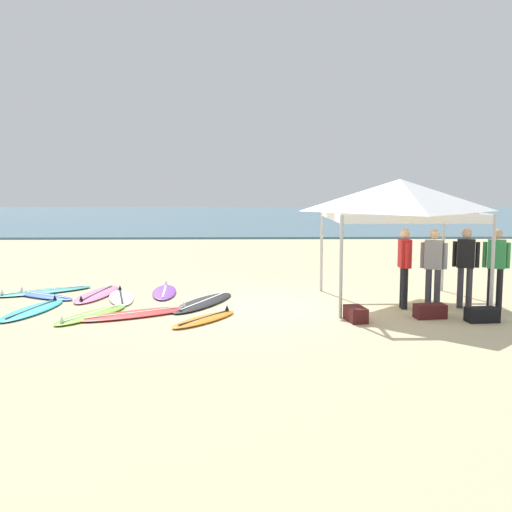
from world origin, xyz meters
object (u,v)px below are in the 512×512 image
object	(u,v)px
surfboard_black	(203,302)
surfboard_orange	(205,319)
surfboard_white	(121,297)
person_red	(404,262)
person_grey	(434,264)
surfboard_teal	(44,291)
surfboard_purple	(164,292)
gear_bag_near_tent	(482,315)
surfboard_red	(137,314)
person_green	(496,263)
surfboard_blue	(43,296)
canopy_tent	(400,196)
surfboard_cyan	(33,310)
gear_bag_on_sand	(356,314)
surfboard_lime	(91,315)
surfboard_pink	(97,294)
person_black	(466,262)
gear_bag_by_pole	(430,311)

from	to	relation	value
surfboard_black	surfboard_orange	distance (m)	1.65
surfboard_white	person_red	size ratio (longest dim) A/B	1.23
surfboard_black	person_grey	size ratio (longest dim) A/B	1.51
surfboard_teal	surfboard_orange	world-z (taller)	same
surfboard_purple	surfboard_white	bearing A→B (deg)	-143.64
surfboard_teal	gear_bag_near_tent	size ratio (longest dim) A/B	3.82
surfboard_red	person_grey	bearing A→B (deg)	3.39
surfboard_red	person_green	size ratio (longest dim) A/B	1.48
surfboard_black	surfboard_blue	world-z (taller)	same
surfboard_orange	canopy_tent	bearing A→B (deg)	22.12
surfboard_cyan	gear_bag_on_sand	distance (m)	6.64
surfboard_cyan	surfboard_lime	size ratio (longest dim) A/B	1.12
surfboard_pink	person_green	world-z (taller)	person_green
surfboard_cyan	surfboard_pink	bearing A→B (deg)	62.80
surfboard_lime	surfboard_orange	bearing A→B (deg)	-10.55
surfboard_cyan	gear_bag_near_tent	distance (m)	9.06
gear_bag_on_sand	person_green	bearing A→B (deg)	18.37
surfboard_teal	surfboard_red	bearing A→B (deg)	-43.66
surfboard_pink	gear_bag_near_tent	distance (m)	8.58
person_black	gear_bag_near_tent	xyz separation A→B (m)	(-0.12, -1.29, -0.85)
surfboard_teal	gear_bag_by_pole	xyz separation A→B (m)	(8.57, -2.98, 0.10)
person_black	gear_bag_on_sand	xyz separation A→B (m)	(-2.54, -1.17, -0.85)
person_green	surfboard_teal	bearing A→B (deg)	168.01
gear_bag_near_tent	surfboard_pink	bearing A→B (deg)	160.24
surfboard_red	person_black	xyz separation A→B (m)	(6.86, 0.57, 0.95)
surfboard_orange	person_green	xyz separation A→B (m)	(6.07, 0.95, 0.95)
surfboard_white	person_black	world-z (taller)	person_black
person_black	gear_bag_by_pole	size ratio (longest dim) A/B	2.85
surfboard_black	surfboard_teal	world-z (taller)	same
surfboard_purple	person_red	xyz separation A→B (m)	(5.33, -1.87, 0.95)
canopy_tent	surfboard_lime	size ratio (longest dim) A/B	1.47
surfboard_cyan	gear_bag_near_tent	xyz separation A→B (m)	(8.99, -1.12, 0.10)
surfboard_orange	gear_bag_on_sand	distance (m)	2.93
surfboard_pink	person_red	world-z (taller)	person_red
surfboard_cyan	surfboard_white	xyz separation A→B (m)	(1.56, 1.38, 0.00)
person_grey	surfboard_black	bearing A→B (deg)	170.93
surfboard_lime	surfboard_red	bearing A→B (deg)	5.22
person_red	person_green	xyz separation A→B (m)	(1.90, -0.15, 0.00)
gear_bag_on_sand	surfboard_cyan	bearing A→B (deg)	171.31
surfboard_blue	gear_bag_near_tent	bearing A→B (deg)	-16.42
person_red	gear_bag_by_pole	distance (m)	1.32
canopy_tent	surfboard_blue	xyz separation A→B (m)	(-8.12, 0.83, -2.35)
surfboard_orange	person_grey	distance (m)	4.89
gear_bag_by_pole	canopy_tent	bearing A→B (deg)	99.79
surfboard_white	gear_bag_near_tent	bearing A→B (deg)	-18.64
surfboard_pink	person_green	bearing A→B (deg)	-11.21
surfboard_red	person_grey	xyz separation A→B (m)	(6.11, 0.36, 0.95)
canopy_tent	surfboard_lime	xyz separation A→B (m)	(-6.48, -1.27, -2.35)
surfboard_black	person_green	bearing A→B (deg)	-6.41
gear_bag_on_sand	surfboard_black	bearing A→B (deg)	150.43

